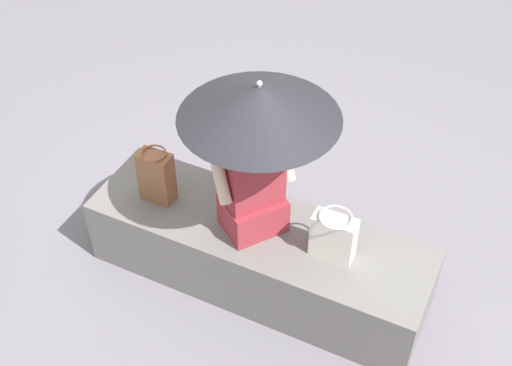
% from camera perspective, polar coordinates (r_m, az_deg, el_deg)
% --- Properties ---
extents(ground_plane, '(14.00, 14.00, 0.00)m').
position_cam_1_polar(ground_plane, '(4.37, 0.23, -8.06)').
color(ground_plane, slate).
extents(stone_bench, '(2.10, 0.63, 0.48)m').
position_cam_1_polar(stone_bench, '(4.19, 0.24, -5.99)').
color(stone_bench, slate).
rests_on(stone_bench, ground).
extents(person_seated, '(0.44, 0.50, 0.90)m').
position_cam_1_polar(person_seated, '(3.75, -0.27, 0.48)').
color(person_seated, '#992D38').
rests_on(person_seated, stone_bench).
extents(parasol, '(0.85, 0.85, 1.05)m').
position_cam_1_polar(parasol, '(3.38, 0.29, 6.86)').
color(parasol, '#B7B7BC').
rests_on(parasol, stone_bench).
extents(handbag_black, '(0.21, 0.16, 0.37)m').
position_cam_1_polar(handbag_black, '(4.11, -8.43, 0.59)').
color(handbag_black, brown).
rests_on(handbag_black, stone_bench).
extents(tote_bag_canvas, '(0.25, 0.19, 0.31)m').
position_cam_1_polar(tote_bag_canvas, '(3.78, 6.58, -4.49)').
color(tote_bag_canvas, silver).
rests_on(tote_bag_canvas, stone_bench).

